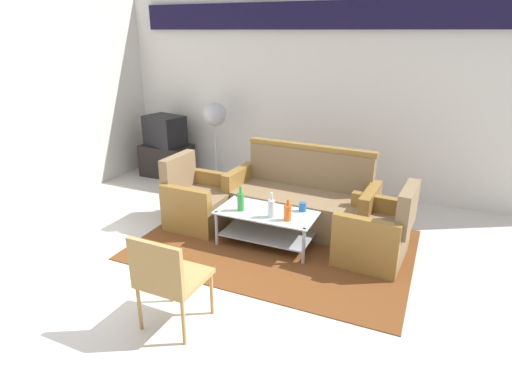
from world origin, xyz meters
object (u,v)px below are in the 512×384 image
object	(u,v)px
couch	(301,201)
tv_stand	(167,160)
wicker_chair	(167,275)
pedestal_fan	(215,119)
bottle_clear	(271,208)
armchair_left	(198,202)
coffee_table	(268,222)
television	(165,131)
armchair_right	(376,234)
cup	(302,207)
bottle_green	(241,201)
bottle_orange	(288,212)

from	to	relation	value
couch	tv_stand	world-z (taller)	couch
tv_stand	wicker_chair	world-z (taller)	wicker_chair
tv_stand	pedestal_fan	size ratio (longest dim) A/B	0.63
bottle_clear	armchair_left	bearing A→B (deg)	164.92
tv_stand	pedestal_fan	world-z (taller)	pedestal_fan
coffee_table	pedestal_fan	bearing A→B (deg)	133.77
television	wicker_chair	distance (m)	3.99
couch	armchair_right	bearing A→B (deg)	156.19
coffee_table	bottle_clear	size ratio (longest dim) A/B	3.92
coffee_table	television	xyz separation A→B (m)	(-2.46, 1.58, 0.49)
bottle_clear	pedestal_fan	distance (m)	2.47
couch	television	world-z (taller)	television
bottle_clear	wicker_chair	xyz separation A→B (m)	(-0.26, -1.52, -0.02)
cup	tv_stand	world-z (taller)	tv_stand
couch	bottle_green	distance (m)	0.90
bottle_green	television	size ratio (longest dim) A/B	0.42
bottle_green	bottle_clear	size ratio (longest dim) A/B	1.03
bottle_clear	tv_stand	size ratio (longest dim) A/B	0.35
armchair_left	wicker_chair	distance (m)	2.01
armchair_left	bottle_orange	xyz separation A→B (m)	(1.28, -0.30, 0.21)
television	pedestal_fan	world-z (taller)	pedestal_fan
armchair_left	coffee_table	bearing A→B (deg)	82.57
bottle_green	wicker_chair	bearing A→B (deg)	-85.61
armchair_right	coffee_table	world-z (taller)	armchair_right
armchair_right	tv_stand	xyz separation A→B (m)	(-3.63, 1.42, -0.03)
armchair_left	bottle_clear	xyz separation A→B (m)	(1.09, -0.29, 0.23)
couch	bottle_clear	world-z (taller)	couch
armchair_right	couch	bearing A→B (deg)	67.57
armchair_left	bottle_orange	bearing A→B (deg)	78.41
bottle_green	wicker_chair	xyz separation A→B (m)	(0.12, -1.55, -0.02)
armchair_left	wicker_chair	world-z (taller)	armchair_left
bottle_green	tv_stand	world-z (taller)	bottle_green
armchair_left	pedestal_fan	size ratio (longest dim) A/B	0.67
coffee_table	wicker_chair	xyz separation A→B (m)	(-0.16, -1.66, 0.22)
bottle_clear	tv_stand	bearing A→B (deg)	146.20
couch	coffee_table	xyz separation A→B (m)	(-0.18, -0.64, -0.04)
bottle_green	cup	size ratio (longest dim) A/B	2.88
armchair_left	bottle_clear	world-z (taller)	armchair_left
couch	cup	bearing A→B (deg)	112.15
bottle_green	couch	bearing A→B (deg)	58.68
wicker_chair	tv_stand	bearing A→B (deg)	126.38
couch	bottle_clear	bearing A→B (deg)	86.76
coffee_table	wicker_chair	bearing A→B (deg)	-95.47
bottle_clear	tv_stand	xyz separation A→B (m)	(-2.56, 1.72, -0.26)
pedestal_fan	bottle_green	bearing A→B (deg)	-53.59
coffee_table	bottle_clear	xyz separation A→B (m)	(0.10, -0.14, 0.25)
cup	television	distance (m)	3.17
bottle_green	tv_stand	distance (m)	2.77
bottle_clear	couch	bearing A→B (deg)	84.06
couch	wicker_chair	xyz separation A→B (m)	(-0.34, -2.31, 0.18)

